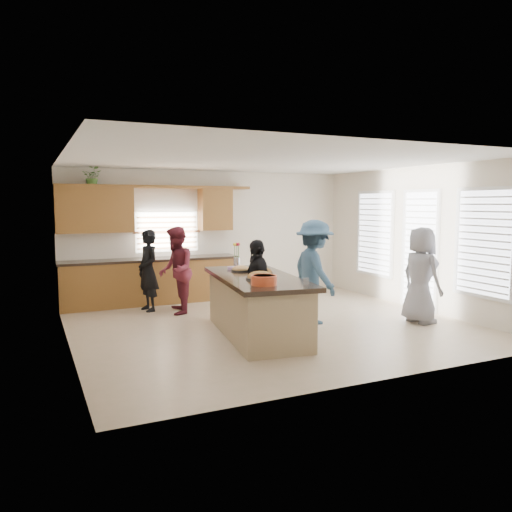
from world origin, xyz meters
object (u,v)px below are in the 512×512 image
island (257,307)px  woman_left_back (148,270)px  woman_left_mid (176,270)px  woman_right_front (421,275)px  woman_left_front (257,286)px  salad_bowl (264,280)px  woman_right_back (314,272)px

island → woman_left_back: 2.80m
woman_left_mid → woman_left_back: bearing=-124.8°
woman_left_back → island: bearing=12.5°
island → woman_right_front: bearing=-0.4°
island → woman_left_front: 0.35m
woman_left_front → woman_right_front: (2.88, -0.58, 0.08)m
woman_left_front → island: bearing=-21.9°
salad_bowl → woman_left_back: woman_left_back is taller
woman_left_back → woman_left_front: size_ratio=1.05×
salad_bowl → woman_right_front: size_ratio=0.22×
salad_bowl → woman_right_back: size_ratio=0.20×
salad_bowl → woman_right_back: 1.95m
woman_left_mid → woman_right_front: 4.44m
woman_right_back → woman_right_front: bearing=-111.9°
island → woman_left_back: bearing=122.4°
island → woman_left_back: (-1.15, 2.53, 0.34)m
island → salad_bowl: salad_bowl is taller
island → woman_right_front: woman_right_front is taller
island → woman_left_back: size_ratio=1.79×
salad_bowl → woman_left_back: (-0.87, 3.38, -0.23)m
woman_right_back → woman_right_front: woman_right_back is taller
woman_right_front → woman_left_back: bearing=52.8°
salad_bowl → woman_left_front: bearing=70.5°
island → woman_left_back: woman_left_back is taller
island → salad_bowl: 1.06m
island → woman_right_front: (2.95, -0.43, 0.39)m
woman_left_mid → woman_right_back: 2.63m
woman_left_back → woman_right_front: (4.10, -2.96, 0.05)m
woman_left_front → woman_right_back: 1.22m
salad_bowl → woman_left_mid: 2.94m
woman_left_back → woman_right_back: 3.26m
woman_left_back → woman_left_mid: size_ratio=0.96×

